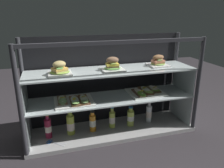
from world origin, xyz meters
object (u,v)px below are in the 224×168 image
Objects in this scene: juice_bottle_front_middle at (112,119)px; kitchen_scissors at (52,142)px; juice_bottle_back_left at (149,113)px; juice_bottle_front_left_end at (48,128)px; plated_roll_sandwich_near_right_corner at (158,62)px; open_sandwich_tray_right_of_center at (146,91)px; juice_bottle_front_second at (131,118)px; plated_roll_sandwich_left_of_center at (113,66)px; juice_bottle_tucked_behind at (71,124)px; plated_roll_sandwich_far_right at (60,70)px; open_sandwich_tray_far_left at (74,101)px; juice_bottle_back_right at (93,122)px.

kitchen_scissors is (-0.59, -0.11, -0.08)m from juice_bottle_front_middle.
kitchen_scissors is (-0.98, -0.12, -0.09)m from juice_bottle_back_left.
juice_bottle_front_left_end is at bearing -178.86° from juice_bottle_back_left.
plated_roll_sandwich_near_right_corner reaches higher than open_sandwich_tray_right_of_center.
juice_bottle_front_second is at bearing 7.18° from kitchen_scissors.
plated_roll_sandwich_left_of_center is 0.67m from juice_bottle_tucked_behind.
plated_roll_sandwich_far_right is 0.31m from open_sandwich_tray_far_left.
plated_roll_sandwich_near_right_corner is at bearing 3.69° from plated_roll_sandwich_left_of_center.
plated_roll_sandwich_near_right_corner is 0.87m from open_sandwich_tray_far_left.
plated_roll_sandwich_near_right_corner is 1.22m from kitchen_scissors.
juice_bottle_front_left_end is (-0.14, 0.04, -0.54)m from plated_roll_sandwich_far_right.
kitchen_scissors is at bearing -172.82° from juice_bottle_front_second.
open_sandwich_tray_far_left is 1.45× the size of juice_bottle_front_left_end.
plated_roll_sandwich_far_right is 0.83× the size of juice_bottle_front_left_end.
juice_bottle_front_second is (0.80, 0.00, -0.01)m from juice_bottle_front_left_end.
open_sandwich_tray_far_left is 0.61m from juice_bottle_front_second.
plated_roll_sandwich_far_right is at bearing -17.06° from juice_bottle_front_left_end.
plated_roll_sandwich_far_right reaches higher than plated_roll_sandwich_near_right_corner.
juice_bottle_tucked_behind is at bearing 37.96° from plated_roll_sandwich_far_right.
plated_roll_sandwich_left_of_center is 0.46m from open_sandwich_tray_far_left.
juice_bottle_back_left is (0.87, 0.06, -0.54)m from plated_roll_sandwich_far_right.
plated_roll_sandwich_left_of_center is 0.81m from juice_bottle_front_left_end.
plated_roll_sandwich_far_right is 0.55m from juice_bottle_tucked_behind.
open_sandwich_tray_far_left is 1.63× the size of juice_bottle_back_right.
plated_roll_sandwich_left_of_center is at bearing -175.50° from open_sandwich_tray_right_of_center.
juice_bottle_tucked_behind is at bearing -179.05° from juice_bottle_back_left.
juice_bottle_tucked_behind is 0.41m from juice_bottle_front_middle.
juice_bottle_back_left reaches higher than juice_bottle_front_second.
juice_bottle_back_right reaches higher than kitchen_scissors.
plated_roll_sandwich_far_right is at bearing -177.75° from plated_roll_sandwich_left_of_center.
plated_roll_sandwich_left_of_center is 0.86m from kitchen_scissors.
juice_bottle_front_left_end is 0.20m from juice_bottle_tucked_behind.
kitchen_scissors is at bearing -150.08° from juice_bottle_tucked_behind.
plated_roll_sandwich_left_of_center reaches higher than juice_bottle_tucked_behind.
juice_bottle_front_left_end is 0.98× the size of juice_bottle_tucked_behind.
plated_roll_sandwich_left_of_center reaches higher than juice_bottle_front_left_end.
plated_roll_sandwich_near_right_corner reaches higher than open_sandwich_tray_far_left.
juice_bottle_front_left_end reaches higher than juice_bottle_front_second.
plated_roll_sandwich_far_right is 0.81× the size of juice_bottle_tucked_behind.
open_sandwich_tray_right_of_center is at bearing -178.91° from plated_roll_sandwich_near_right_corner.
open_sandwich_tray_right_of_center is at bearing 0.19° from juice_bottle_front_left_end.
open_sandwich_tray_far_left is at bearing -172.99° from juice_bottle_front_middle.
plated_roll_sandwich_left_of_center is 0.99× the size of juice_bottle_front_second.
juice_bottle_front_second is at bearing -0.59° from juice_bottle_tucked_behind.
kitchen_scissors is at bearing -172.89° from plated_roll_sandwich_left_of_center.
juice_bottle_front_middle is at bearing 1.57° from juice_bottle_front_left_end.
plated_roll_sandwich_far_right is at bearing -177.03° from plated_roll_sandwich_near_right_corner.
plated_roll_sandwich_far_right is 0.86m from juice_bottle_front_second.
plated_roll_sandwich_near_right_corner reaches higher than juice_bottle_front_left_end.
juice_bottle_front_second is at bearing 7.38° from plated_roll_sandwich_left_of_center.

